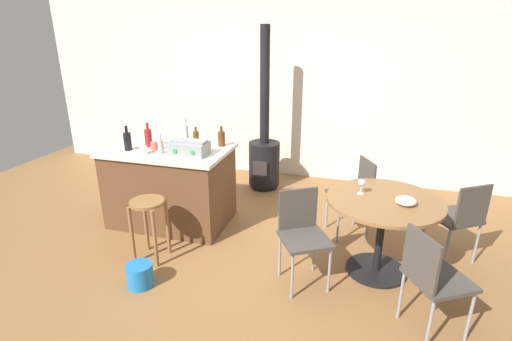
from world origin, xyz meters
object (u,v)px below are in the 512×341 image
Objects in this scene: cup_0 at (144,150)px; dining_table at (382,217)px; wood_stove at (264,152)px; cup_1 at (155,146)px; kitchen_island at (171,185)px; wooden_stool at (149,216)px; bottle_0 at (148,137)px; plastic_bucket at (140,275)px; bottle_4 at (128,141)px; bottle_5 at (186,134)px; folding_chair_far at (355,191)px; folding_chair_near at (460,216)px; bottle_2 at (161,146)px; wine_glass at (362,183)px; folding_chair_right at (432,275)px; bottle_1 at (196,137)px; serving_bowl at (406,201)px; bottle_3 at (221,138)px; toolbox at (189,148)px; folding_chair_left at (302,231)px.

dining_table is at bearing -3.33° from cup_0.
wood_stove is 1.72m from cup_1.
kitchen_island is 0.80m from wooden_stool.
bottle_0 is 1.62m from plastic_bucket.
bottle_4 is 1.55m from plastic_bucket.
bottle_4 is at bearing 123.92° from plastic_bucket.
bottle_5 is 1.24× the size of plastic_bucket.
plastic_bucket is (0.20, -1.47, -0.92)m from bottle_5.
folding_chair_far is 2.34m from cup_0.
bottle_0 reaches higher than cup_0.
dining_table is at bearing -151.62° from folding_chair_near.
wooden_stool is at bearing -58.73° from cup_0.
kitchen_island is at bearing 96.89° from bottle_2.
cup_0 is at bearing 178.01° from wine_glass.
plastic_bucket is at bearing -177.27° from folding_chair_right.
cup_0 is at bearing -117.24° from bottle_5.
cup_0 is (-0.15, -0.25, 0.50)m from kitchen_island.
bottle_5 is at bearing 40.79° from bottle_4.
bottle_5 is at bearing 163.81° from dining_table.
bottle_1 is at bearing 53.33° from kitchen_island.
folding_chair_right is at bearing -19.06° from bottle_2.
cup_1 is at bearing 16.44° from bottle_4.
serving_bowl is (2.63, -0.37, -0.17)m from cup_1.
dining_table is 0.74m from folding_chair_far.
cup_1 is (-0.66, -0.36, -0.04)m from bottle_3.
wood_stove is 1.35m from bottle_5.
cup_0 is (-0.48, -0.12, -0.03)m from toolbox.
bottle_4 is at bearing -163.56° from cup_1.
bottle_0 is at bearing -172.94° from folding_chair_far.
folding_chair_left is 1.09m from folding_chair_right.
wine_glass is (2.12, -0.15, -0.13)m from bottle_2.
dining_table is at bearing 25.63° from folding_chair_left.
bottle_0 reaches higher than folding_chair_left.
folding_chair_left is at bearing -66.23° from wood_stove.
bottle_3 is (0.33, -0.03, 0.01)m from bottle_1.
bottle_2 is at bearing -34.38° from cup_1.
folding_chair_far is at bearing 0.04° from bottle_1.
folding_chair_far is 7.28× the size of cup_1.
kitchen_island is at bearing 102.72° from wooden_stool.
cup_1 reaches higher than dining_table.
folding_chair_near is 2.91m from bottle_1.
bottle_4 is at bearing 179.42° from bottle_2.
cup_1 is at bearing -122.06° from wood_stove.
folding_chair_left is at bearing -20.79° from bottle_0.
folding_chair_right is 4.37× the size of bottle_1.
wood_stove is (-1.57, 1.71, -0.04)m from dining_table.
bottle_5 is 1.61× the size of serving_bowl.
bottle_5 is (-1.97, -0.04, 0.51)m from folding_chair_far.
folding_chair_far is 3.69× the size of bottle_3.
kitchen_island is 0.82m from bottle_3.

